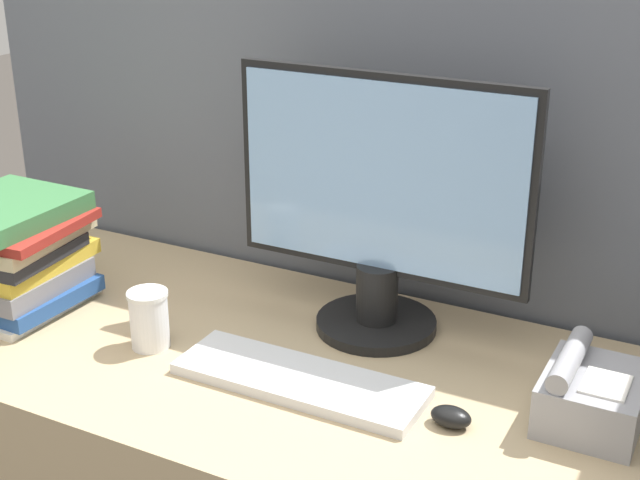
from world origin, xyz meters
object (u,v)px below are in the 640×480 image
mouse (451,417)px  book_stack (14,253)px  monitor (380,214)px  coffee_cup (149,319)px  keyboard (300,380)px  desk_telephone (591,395)px

mouse → book_stack: 0.94m
monitor → coffee_cup: 0.47m
keyboard → mouse: (0.27, 0.00, 0.01)m
monitor → keyboard: size_ratio=1.30×
keyboard → book_stack: size_ratio=1.53×
keyboard → desk_telephone: desk_telephone is taller
mouse → keyboard: bearing=-179.2°
coffee_cup → book_stack: size_ratio=0.39×
book_stack → desk_telephone: (1.13, 0.11, -0.07)m
coffee_cup → book_stack: 0.35m
mouse → monitor: bearing=133.8°
monitor → mouse: 0.41m
keyboard → coffee_cup: (-0.31, -0.01, 0.05)m
mouse → book_stack: book_stack is taller
keyboard → book_stack: (-0.66, 0.01, 0.11)m
book_stack → desk_telephone: size_ratio=1.56×
coffee_cup → monitor: bearing=37.2°
mouse → desk_telephone: bearing=30.3°
keyboard → mouse: mouse is taller
keyboard → monitor: bearing=83.0°
mouse → book_stack: (-0.93, 0.00, 0.10)m
keyboard → coffee_cup: size_ratio=3.96×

